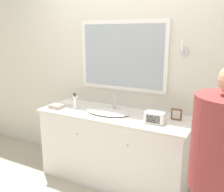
# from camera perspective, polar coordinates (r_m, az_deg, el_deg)

# --- Properties ---
(wall_back) EXTENTS (8.00, 0.18, 2.55)m
(wall_back) POSITION_cam_1_polar(r_m,az_deg,el_deg) (3.04, 3.28, 5.65)
(wall_back) COLOR silver
(wall_back) RESTS_ON ground_plane
(vanity_counter) EXTENTS (1.76, 0.62, 0.84)m
(vanity_counter) POSITION_cam_1_polar(r_m,az_deg,el_deg) (3.00, 0.33, -11.61)
(vanity_counter) COLOR white
(vanity_counter) RESTS_ON ground_plane
(sink_basin) EXTENTS (0.53, 0.35, 0.19)m
(sink_basin) POSITION_cam_1_polar(r_m,az_deg,el_deg) (2.85, -1.03, -3.53)
(sink_basin) COLOR white
(sink_basin) RESTS_ON vanity_counter
(soap_bottle) EXTENTS (0.05, 0.05, 0.19)m
(soap_bottle) POSITION_cam_1_polar(r_m,az_deg,el_deg) (3.03, -8.43, -1.41)
(soap_bottle) COLOR white
(soap_bottle) RESTS_ON vanity_counter
(appliance_box) EXTENTS (0.20, 0.14, 0.12)m
(appliance_box) POSITION_cam_1_polar(r_m,az_deg,el_deg) (2.57, 9.82, -4.80)
(appliance_box) COLOR white
(appliance_box) RESTS_ON vanity_counter
(picture_frame) EXTENTS (0.11, 0.01, 0.12)m
(picture_frame) POSITION_cam_1_polar(r_m,az_deg,el_deg) (2.69, 14.50, -4.11)
(picture_frame) COLOR brown
(picture_frame) RESTS_ON vanity_counter
(hand_towel_near_sink) EXTENTS (0.16, 0.12, 0.04)m
(hand_towel_near_sink) POSITION_cam_1_polar(r_m,az_deg,el_deg) (3.11, -12.58, -2.32)
(hand_towel_near_sink) COLOR #B7A899
(hand_towel_near_sink) RESTS_ON vanity_counter
(hand_towel_far_corner) EXTENTS (0.15, 0.13, 0.04)m
(hand_towel_far_corner) POSITION_cam_1_polar(r_m,az_deg,el_deg) (3.21, -9.70, -1.71)
(hand_towel_far_corner) COLOR white
(hand_towel_far_corner) RESTS_ON vanity_counter
(metal_tray) EXTENTS (0.17, 0.12, 0.01)m
(metal_tray) POSITION_cam_1_polar(r_m,az_deg,el_deg) (2.83, 10.10, -4.18)
(metal_tray) COLOR #ADADB2
(metal_tray) RESTS_ON vanity_counter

